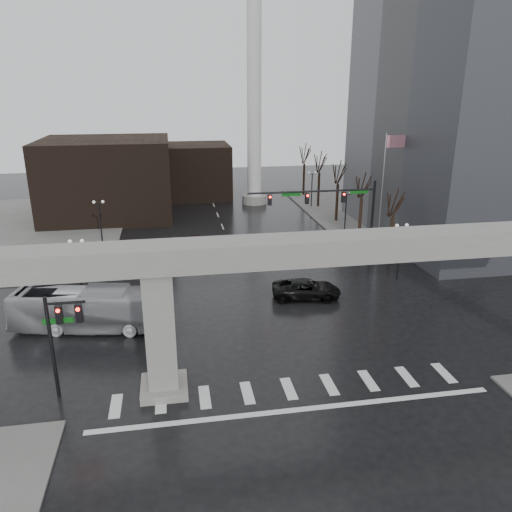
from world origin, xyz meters
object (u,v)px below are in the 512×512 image
object	(u,v)px
signal_mast_arm	(335,205)
city_bus	(91,309)
far_car	(198,244)
pickup_truck	(306,289)

from	to	relation	value
signal_mast_arm	city_bus	distance (m)	23.74
city_bus	far_car	distance (m)	18.42
signal_mast_arm	far_car	bearing A→B (deg)	154.00
pickup_truck	far_car	xyz separation A→B (m)	(-7.91, 13.61, 0.03)
far_car	pickup_truck	bearing A→B (deg)	-62.34
far_car	city_bus	bearing A→B (deg)	-119.89
pickup_truck	city_bus	distance (m)	16.62
pickup_truck	city_bus	bearing A→B (deg)	108.28
signal_mast_arm	pickup_truck	size ratio (longest dim) A/B	2.19
pickup_truck	far_car	world-z (taller)	far_car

